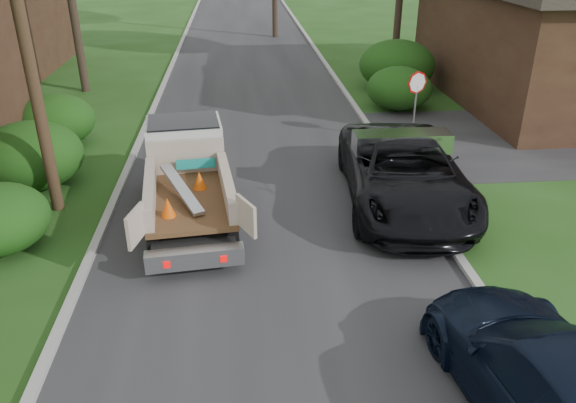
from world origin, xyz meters
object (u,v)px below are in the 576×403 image
(flatbed_truck, at_px, (187,168))
(navy_suv, at_px, (554,385))
(stop_sign, at_px, (416,92))
(black_pickup, at_px, (404,172))
(utility_pole, at_px, (18,2))
(house_right, at_px, (569,22))

(flatbed_truck, relative_size, navy_suv, 1.05)
(stop_sign, xyz_separation_m, navy_suv, (-1.52, -12.03, -0.99))
(flatbed_truck, distance_m, black_pickup, 5.65)
(utility_pole, height_order, navy_suv, utility_pole)
(black_pickup, bearing_deg, stop_sign, 75.55)
(utility_pole, bearing_deg, flatbed_truck, -3.61)
(house_right, height_order, flatbed_truck, house_right)
(stop_sign, relative_size, house_right, 0.19)
(house_right, distance_m, navy_suv, 19.56)
(house_right, relative_size, black_pickup, 2.00)
(black_pickup, bearing_deg, navy_suv, -84.25)
(house_right, height_order, navy_suv, house_right)
(utility_pole, xyz_separation_m, house_right, (18.48, 9.02, -2.01))
(stop_sign, relative_size, navy_suv, 0.46)
(utility_pole, height_order, black_pickup, utility_pole)
(flatbed_truck, relative_size, black_pickup, 0.88)
(flatbed_truck, height_order, navy_suv, flatbed_truck)
(house_right, bearing_deg, navy_suv, -118.68)
(stop_sign, bearing_deg, utility_pole, -159.38)
(utility_pole, bearing_deg, house_right, 26.01)
(stop_sign, height_order, black_pickup, stop_sign)
(stop_sign, distance_m, utility_pole, 11.91)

